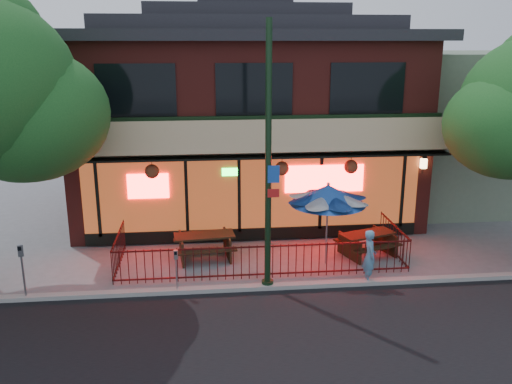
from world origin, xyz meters
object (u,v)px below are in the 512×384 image
Objects in this scene: street_light at (268,175)px; picnic_table_left at (205,243)px; picnic_table_right at (367,240)px; parking_meter_near at (176,264)px; parking_meter_far at (22,263)px; patio_umbrella at (328,195)px; pedestrian at (370,256)px.

street_light reaches higher than picnic_table_left.
picnic_table_right is (3.37, 1.98, -2.67)m from street_light.
street_light reaches higher than parking_meter_near.
picnic_table_left is 5.20m from parking_meter_far.
picnic_table_right is at bearing 12.00° from parking_meter_far.
picnic_table_left is (-1.67, 2.23, -2.64)m from street_light.
patio_umbrella is at bearing 19.19° from parking_meter_near.
picnic_table_right is at bearing 30.42° from street_light.
street_light reaches higher than picnic_table_right.
picnic_table_right is 9.90m from parking_meter_far.
parking_meter_far is at bearing -179.30° from street_light.
pedestrian is (2.82, 0.05, -2.39)m from street_light.
patio_umbrella is (1.93, 1.44, -1.00)m from street_light.
picnic_table_right is 6.16m from parking_meter_near.
street_light is 3.47× the size of picnic_table_right.
parking_meter_far is at bearing -180.00° from parking_meter_near.
pedestrian is at bearing -57.35° from patio_umbrella.
picnic_table_left is at bearing 66.50° from pedestrian.
pedestrian is 1.26× the size of parking_meter_near.
parking_meter_near is at bearing -160.81° from patio_umbrella.
parking_meter_near reaches higher than picnic_table_right.
picnic_table_right is at bearing -13.47° from pedestrian.
street_light is 3.70m from pedestrian.
patio_umbrella is 2.08× the size of parking_meter_near.
parking_meter_near is at bearing 93.75° from pedestrian.
picnic_table_right is at bearing 19.52° from parking_meter_near.
picnic_table_left is 5.04m from picnic_table_right.
patio_umbrella reaches higher than parking_meter_far.
patio_umbrella is 1.66× the size of parking_meter_far.
parking_meter_far is (-9.67, -2.06, 0.56)m from picnic_table_right.
picnic_table_left is 4.04m from patio_umbrella.
street_light is 3.84m from picnic_table_left.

